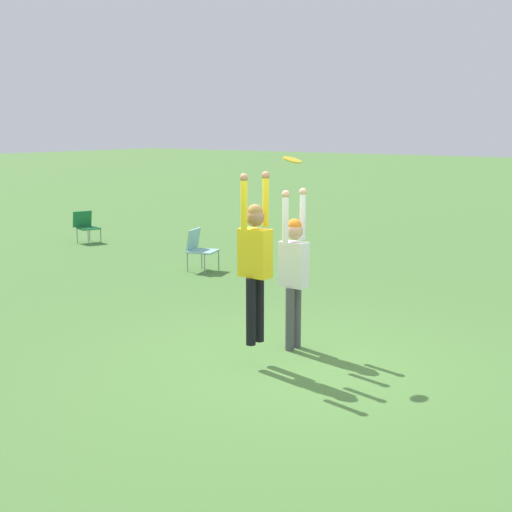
{
  "coord_description": "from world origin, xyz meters",
  "views": [
    {
      "loc": [
        -7.21,
        -4.58,
        2.98
      ],
      "look_at": [
        0.17,
        0.68,
        1.3
      ],
      "focal_mm": 50.0,
      "sensor_mm": 36.0,
      "label": 1
    }
  ],
  "objects_px": {
    "person_jumping": "(255,254)",
    "camping_chair_2": "(86,225)",
    "person_defending": "(294,265)",
    "camping_chair_3": "(199,247)",
    "frisbee": "(292,160)"
  },
  "relations": [
    {
      "from": "frisbee",
      "to": "camping_chair_3",
      "type": "distance_m",
      "value": 6.12
    },
    {
      "from": "person_defending",
      "to": "frisbee",
      "type": "bearing_deg",
      "value": -61.54
    },
    {
      "from": "person_defending",
      "to": "person_jumping",
      "type": "bearing_deg",
      "value": -90.0
    },
    {
      "from": "person_defending",
      "to": "camping_chair_2",
      "type": "xyz_separation_m",
      "value": [
        4.34,
        9.05,
        -0.68
      ]
    },
    {
      "from": "person_jumping",
      "to": "camping_chair_3",
      "type": "relative_size",
      "value": 2.47
    },
    {
      "from": "person_jumping",
      "to": "person_defending",
      "type": "xyz_separation_m",
      "value": [
        0.84,
        -0.03,
        -0.27
      ]
    },
    {
      "from": "person_jumping",
      "to": "camping_chair_2",
      "type": "xyz_separation_m",
      "value": [
        5.18,
        9.02,
        -0.95
      ]
    },
    {
      "from": "person_defending",
      "to": "camping_chair_2",
      "type": "distance_m",
      "value": 10.06
    },
    {
      "from": "person_defending",
      "to": "camping_chair_3",
      "type": "relative_size",
      "value": 2.5
    },
    {
      "from": "camping_chair_2",
      "to": "camping_chair_3",
      "type": "relative_size",
      "value": 0.93
    },
    {
      "from": "person_jumping",
      "to": "camping_chair_2",
      "type": "bearing_deg",
      "value": -27.86
    },
    {
      "from": "camping_chair_2",
      "to": "camping_chair_3",
      "type": "distance_m",
      "value": 4.77
    },
    {
      "from": "person_defending",
      "to": "camping_chair_2",
      "type": "height_order",
      "value": "person_defending"
    },
    {
      "from": "camping_chair_3",
      "to": "person_defending",
      "type": "bearing_deg",
      "value": 36.93
    },
    {
      "from": "person_defending",
      "to": "camping_chair_2",
      "type": "bearing_deg",
      "value": 156.38
    }
  ]
}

